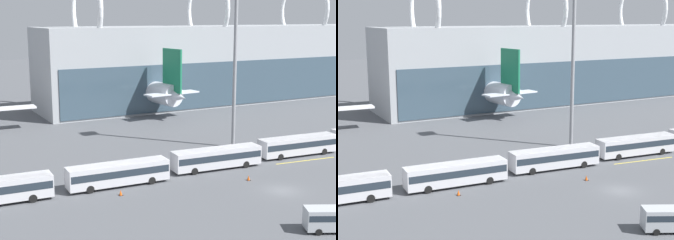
{
  "view_description": "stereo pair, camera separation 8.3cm",
  "coord_description": "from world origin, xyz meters",
  "views": [
    {
      "loc": [
        -41.91,
        -47.67,
        21.58
      ],
      "look_at": [
        -0.85,
        28.96,
        4.0
      ],
      "focal_mm": 55.0,
      "sensor_mm": 36.0,
      "label": 1
    },
    {
      "loc": [
        -41.84,
        -47.71,
        21.58
      ],
      "look_at": [
        -0.85,
        28.96,
        4.0
      ],
      "focal_mm": 55.0,
      "sensor_mm": 36.0,
      "label": 2
    }
  ],
  "objects": [
    {
      "name": "shuttle_bus_1",
      "position": [
        -17.51,
        11.48,
        1.79
      ],
      "size": [
        13.55,
        3.46,
        3.01
      ],
      "rotation": [
        0.0,
        0.0,
        -0.05
      ],
      "color": "silver",
      "rests_on": "ground_plane"
    },
    {
      "name": "traffic_cone_1",
      "position": [
        -1.27,
        5.34,
        0.33
      ],
      "size": [
        0.51,
        0.51,
        0.69
      ],
      "color": "black",
      "rests_on": "ground_plane"
    },
    {
      "name": "shuttle_bus_2",
      "position": [
        -2.14,
        11.8,
        1.79
      ],
      "size": [
        13.61,
        3.86,
        3.01
      ],
      "rotation": [
        0.0,
        0.0,
        -0.08
      ],
      "color": "silver",
      "rests_on": "ground_plane"
    },
    {
      "name": "ground_plane",
      "position": [
        0.0,
        0.0,
        0.0
      ],
      "size": [
        440.0,
        440.0,
        0.0
      ],
      "primitive_type": "plane",
      "color": "#515459"
    },
    {
      "name": "floodlight_mast",
      "position": [
        7.37,
        21.17,
        20.0
      ],
      "size": [
        2.79,
        2.79,
        30.15
      ],
      "color": "gray",
      "rests_on": "ground_plane"
    },
    {
      "name": "lane_stripe_4",
      "position": [
        12.27,
        8.96,
        0.0
      ],
      "size": [
        10.56,
        1.42,
        0.01
      ],
      "primitive_type": "cube",
      "rotation": [
        0.0,
        0.0,
        -0.11
      ],
      "color": "yellow",
      "rests_on": "ground_plane"
    },
    {
      "name": "terminal_building",
      "position": [
        59.61,
        62.44,
        10.08
      ],
      "size": [
        147.72,
        18.99,
        32.73
      ],
      "color": "#9EA3A8",
      "rests_on": "ground_plane"
    },
    {
      "name": "service_van_foreground",
      "position": [
        -3.95,
        -12.08,
        1.45
      ],
      "size": [
        5.77,
        4.34,
        2.48
      ],
      "rotation": [
        0.0,
        0.0,
        2.67
      ],
      "color": "#B2B7BC",
      "rests_on": "ground_plane"
    },
    {
      "name": "lane_stripe_5",
      "position": [
        -19.16,
        14.14,
        0.0
      ],
      "size": [
        8.67,
        2.97,
        0.01
      ],
      "primitive_type": "cube",
      "rotation": [
        0.0,
        0.0,
        -0.31
      ],
      "color": "yellow",
      "rests_on": "ground_plane"
    },
    {
      "name": "shuttle_bus_3",
      "position": [
        13.24,
        11.88,
        1.79
      ],
      "size": [
        13.62,
        3.92,
        3.01
      ],
      "rotation": [
        0.0,
        0.0,
        -0.09
      ],
      "color": "silver",
      "rests_on": "ground_plane"
    },
    {
      "name": "airliner_at_gate_far",
      "position": [
        7.86,
        62.3,
        5.06
      ],
      "size": [
        42.24,
        42.04,
        14.95
      ],
      "rotation": [
        0.0,
        0.0,
        1.69
      ],
      "color": "silver",
      "rests_on": "ground_plane"
    },
    {
      "name": "traffic_cone_0",
      "position": [
        -18.69,
        7.98,
        0.34
      ],
      "size": [
        0.53,
        0.53,
        0.71
      ],
      "color": "black",
      "rests_on": "ground_plane"
    }
  ]
}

